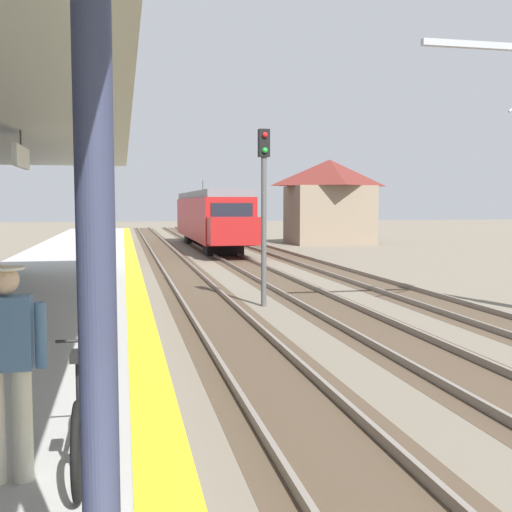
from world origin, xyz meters
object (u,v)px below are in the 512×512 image
at_px(bicycle_beside_commuter, 83,421).
at_px(rail_signal_post, 264,198).
at_px(distant_trackside_house, 329,200).
at_px(approaching_train, 210,217).
at_px(commuter_person, 7,361).

xyz_separation_m(bicycle_beside_commuter, rail_signal_post, (4.40, 12.90, 1.90)).
height_order(bicycle_beside_commuter, distant_trackside_house, distant_trackside_house).
relative_size(approaching_train, distant_trackside_house, 2.97).
bearing_deg(approaching_train, commuter_person, -100.14).
relative_size(approaching_train, rail_signal_post, 3.77).
relative_size(commuter_person, distant_trackside_house, 0.25).
height_order(approaching_train, bicycle_beside_commuter, approaching_train).
relative_size(commuter_person, rail_signal_post, 0.32).
xyz_separation_m(bicycle_beside_commuter, distant_trackside_house, (15.78, 40.71, 2.04)).
relative_size(rail_signal_post, distant_trackside_house, 0.79).
distance_m(rail_signal_post, distant_trackside_house, 30.04).
bearing_deg(bicycle_beside_commuter, commuter_person, -166.51).
distance_m(commuter_person, bicycle_beside_commuter, 0.78).
height_order(bicycle_beside_commuter, rail_signal_post, rail_signal_post).
xyz_separation_m(approaching_train, distant_trackside_house, (9.59, 3.25, 1.16)).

